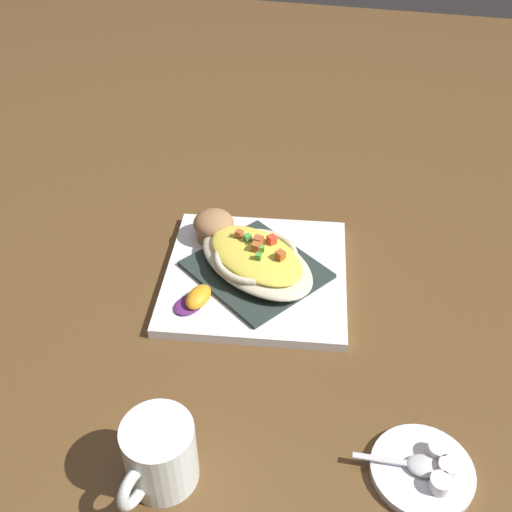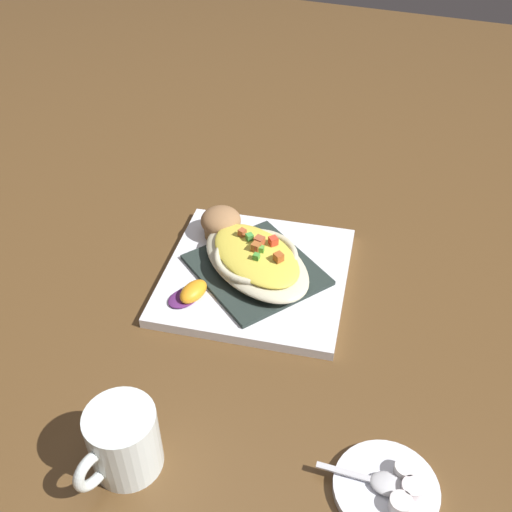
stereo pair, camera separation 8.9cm
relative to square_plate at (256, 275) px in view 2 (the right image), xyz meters
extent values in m
plane|color=brown|center=(0.00, 0.00, -0.01)|extent=(2.60, 2.60, 0.00)
cube|color=white|center=(0.00, 0.00, 0.00)|extent=(0.30, 0.30, 0.02)
cube|color=#26312C|center=(0.00, 0.00, 0.01)|extent=(0.24, 0.24, 0.01)
ellipsoid|color=beige|center=(0.00, 0.00, 0.03)|extent=(0.22, 0.24, 0.03)
torus|color=beige|center=(0.00, 0.00, 0.04)|extent=(0.17, 0.17, 0.01)
ellipsoid|color=#DEC945|center=(0.00, 0.00, 0.04)|extent=(0.18, 0.19, 0.02)
cube|color=#AF5C37|center=(0.01, 0.00, 0.05)|extent=(0.01, 0.01, 0.01)
cube|color=#AF5130|center=(0.01, 0.00, 0.06)|extent=(0.02, 0.02, 0.01)
cube|color=green|center=(0.02, 0.02, 0.05)|extent=(0.01, 0.01, 0.01)
cube|color=#B55624|center=(-0.01, -0.04, 0.06)|extent=(0.02, 0.02, 0.01)
cube|color=red|center=(0.02, -0.02, 0.06)|extent=(0.02, 0.02, 0.01)
cube|color=#BA552F|center=(0.03, 0.03, 0.05)|extent=(0.01, 0.01, 0.01)
cube|color=green|center=(-0.02, -0.01, 0.05)|extent=(0.01, 0.01, 0.01)
cube|color=#AF5E2B|center=(0.00, 0.00, 0.06)|extent=(0.01, 0.01, 0.01)
cube|color=red|center=(0.00, 0.00, 0.05)|extent=(0.01, 0.01, 0.01)
cube|color=#559E39|center=(0.00, -0.01, 0.05)|extent=(0.01, 0.01, 0.01)
cylinder|color=#9D7240|center=(0.06, 0.08, 0.02)|extent=(0.05, 0.05, 0.02)
ellipsoid|color=#976B45|center=(0.06, 0.08, 0.04)|extent=(0.06, 0.06, 0.04)
ellipsoid|color=#4C0F23|center=(0.06, 0.08, 0.05)|extent=(0.02, 0.02, 0.01)
ellipsoid|color=#582362|center=(-0.09, 0.08, 0.01)|extent=(0.06, 0.05, 0.01)
ellipsoid|color=orange|center=(-0.08, 0.06, 0.02)|extent=(0.06, 0.04, 0.02)
cylinder|color=white|center=(-0.34, 0.03, 0.04)|extent=(0.08, 0.08, 0.09)
torus|color=white|center=(-0.38, 0.04, 0.04)|extent=(0.05, 0.02, 0.05)
cylinder|color=#4C2D14|center=(-0.34, 0.03, 0.01)|extent=(0.07, 0.07, 0.04)
cylinder|color=white|center=(-0.27, -0.25, 0.00)|extent=(0.12, 0.12, 0.01)
ellipsoid|color=silver|center=(-0.27, -0.25, 0.01)|extent=(0.03, 0.04, 0.01)
cube|color=silver|center=(-0.28, -0.21, 0.01)|extent=(0.01, 0.06, 0.00)
cylinder|color=silver|center=(-0.29, -0.27, 0.01)|extent=(0.02, 0.02, 0.02)
cylinder|color=white|center=(-0.27, -0.28, 0.01)|extent=(0.02, 0.02, 0.02)
cylinder|color=white|center=(-0.25, -0.27, 0.01)|extent=(0.02, 0.02, 0.02)
camera|label=1|loc=(-0.66, -0.15, 0.61)|focal=42.44mm
camera|label=2|loc=(-0.64, -0.24, 0.61)|focal=42.44mm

